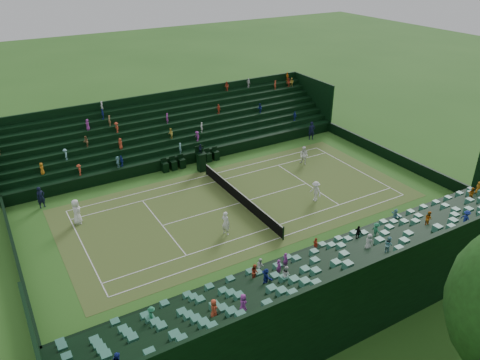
{
  "coord_description": "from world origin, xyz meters",
  "views": [
    {
      "loc": [
        27.02,
        -15.8,
        18.07
      ],
      "look_at": [
        0.0,
        0.0,
        2.0
      ],
      "focal_mm": 35.0,
      "sensor_mm": 36.0,
      "label": 1
    }
  ],
  "objects_px": {
    "player_near_east": "(226,223)",
    "player_far_east": "(316,191)",
    "umpire_chair": "(201,160)",
    "player_near_west": "(77,212)",
    "tennis_net": "(240,197)",
    "player_far_west": "(304,156)"
  },
  "relations": [
    {
      "from": "tennis_net",
      "to": "player_near_east",
      "type": "xyz_separation_m",
      "value": [
        3.21,
        -3.01,
        0.37
      ]
    },
    {
      "from": "tennis_net",
      "to": "player_near_west",
      "type": "distance_m",
      "value": 11.95
    },
    {
      "from": "umpire_chair",
      "to": "player_near_west",
      "type": "distance_m",
      "value": 11.85
    },
    {
      "from": "player_near_west",
      "to": "tennis_net",
      "type": "bearing_deg",
      "value": -87.68
    },
    {
      "from": "tennis_net",
      "to": "player_far_west",
      "type": "xyz_separation_m",
      "value": [
        -3.2,
        8.54,
        0.32
      ]
    },
    {
      "from": "umpire_chair",
      "to": "player_near_east",
      "type": "height_order",
      "value": "umpire_chair"
    },
    {
      "from": "player_far_east",
      "to": "tennis_net",
      "type": "bearing_deg",
      "value": -123.94
    },
    {
      "from": "umpire_chair",
      "to": "player_near_east",
      "type": "bearing_deg",
      "value": -16.75
    },
    {
      "from": "tennis_net",
      "to": "player_near_west",
      "type": "xyz_separation_m",
      "value": [
        -3.38,
        -11.46,
        0.42
      ]
    },
    {
      "from": "umpire_chair",
      "to": "player_far_east",
      "type": "height_order",
      "value": "umpire_chair"
    },
    {
      "from": "tennis_net",
      "to": "player_near_east",
      "type": "relative_size",
      "value": 6.53
    },
    {
      "from": "player_near_west",
      "to": "umpire_chair",
      "type": "bearing_deg",
      "value": -55.39
    },
    {
      "from": "umpire_chair",
      "to": "player_near_west",
      "type": "xyz_separation_m",
      "value": [
        3.24,
        -11.4,
        -0.14
      ]
    },
    {
      "from": "tennis_net",
      "to": "player_far_west",
      "type": "height_order",
      "value": "player_far_west"
    },
    {
      "from": "player_far_west",
      "to": "player_near_east",
      "type": "bearing_deg",
      "value": -83.19
    },
    {
      "from": "umpire_chair",
      "to": "player_far_west",
      "type": "height_order",
      "value": "umpire_chair"
    },
    {
      "from": "tennis_net",
      "to": "umpire_chair",
      "type": "bearing_deg",
      "value": -179.53
    },
    {
      "from": "tennis_net",
      "to": "player_near_west",
      "type": "bearing_deg",
      "value": -106.43
    },
    {
      "from": "player_near_west",
      "to": "player_near_east",
      "type": "xyz_separation_m",
      "value": [
        6.58,
        8.45,
        -0.05
      ]
    },
    {
      "from": "player_near_east",
      "to": "player_far_east",
      "type": "relative_size",
      "value": 1.08
    },
    {
      "from": "player_far_east",
      "to": "player_near_east",
      "type": "bearing_deg",
      "value": -93.31
    },
    {
      "from": "umpire_chair",
      "to": "player_far_east",
      "type": "xyz_separation_m",
      "value": [
        9.23,
        5.29,
        -0.26
      ]
    }
  ]
}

